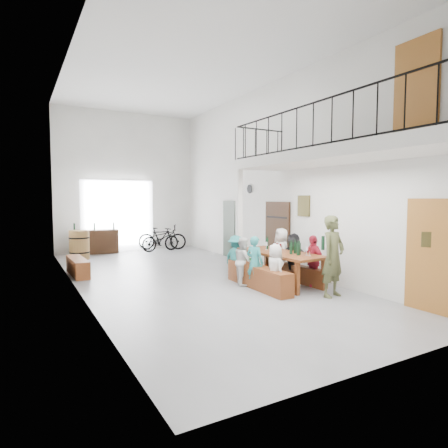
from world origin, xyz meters
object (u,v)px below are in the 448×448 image
tasting_table (280,255)px  host_standing (333,256)px  side_bench (78,267)px  bicycle_near (162,237)px  serving_counter (95,242)px  oak_barrel (79,245)px  bench_inner (258,277)px

tasting_table → host_standing: size_ratio=1.40×
tasting_table → side_bench: size_ratio=1.48×
bicycle_near → tasting_table: bearing=-150.3°
host_standing → serving_counter: bearing=98.2°
oak_barrel → serving_counter: 1.30m
oak_barrel → tasting_table: bearing=-59.3°
bench_inner → oak_barrel: bearing=116.8°
oak_barrel → serving_counter: oak_barrel is taller
bench_inner → side_bench: size_ratio=1.38×
host_standing → bicycle_near: host_standing is taller
tasting_table → serving_counter: serving_counter is taller
tasting_table → oak_barrel: oak_barrel is taller
tasting_table → oak_barrel: bearing=116.8°
bench_inner → serving_counter: bearing=108.7°
bicycle_near → side_bench: bearing=161.0°
tasting_table → bicycle_near: bicycle_near is taller
bench_inner → oak_barrel: size_ratio=2.27×
side_bench → serving_counter: bearing=73.6°
bench_inner → host_standing: host_standing is taller
side_bench → bicycle_near: 5.30m
serving_counter → host_standing: host_standing is taller
serving_counter → bicycle_near: bicycle_near is taller
oak_barrel → host_standing: host_standing is taller
side_bench → oak_barrel: oak_barrel is taller
tasting_table → serving_counter: size_ratio=1.43×
oak_barrel → host_standing: size_ratio=0.57×
tasting_table → host_standing: (0.26, -1.49, 0.16)m
serving_counter → bicycle_near: 2.63m
bench_inner → serving_counter: serving_counter is taller
oak_barrel → host_standing: bearing=-62.8°
side_bench → bicycle_near: (3.77, 3.72, 0.28)m
side_bench → bicycle_near: size_ratio=0.85×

